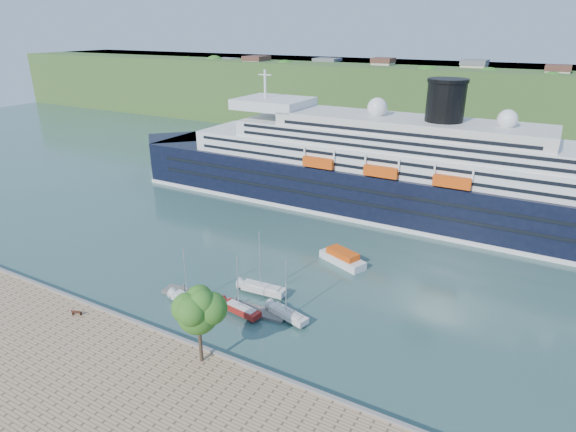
# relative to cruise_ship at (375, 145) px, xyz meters

# --- Properties ---
(ground) EXTENTS (400.00, 400.00, 0.00)m
(ground) POSITION_rel_cruise_ship_xyz_m (-5.89, -56.68, -14.01)
(ground) COLOR #2A4C44
(ground) RESTS_ON ground
(far_hillside) EXTENTS (400.00, 50.00, 24.00)m
(far_hillside) POSITION_rel_cruise_ship_xyz_m (-5.89, 88.32, -2.01)
(far_hillside) COLOR #395E25
(far_hillside) RESTS_ON ground
(quay_coping) EXTENTS (220.00, 0.50, 0.30)m
(quay_coping) POSITION_rel_cruise_ship_xyz_m (-5.89, -56.88, -12.86)
(quay_coping) COLOR slate
(quay_coping) RESTS_ON promenade
(cruise_ship) EXTENTS (124.82, 18.22, 28.03)m
(cruise_ship) POSITION_rel_cruise_ship_xyz_m (0.00, 0.00, 0.00)
(cruise_ship) COLOR black
(cruise_ship) RESTS_ON ground
(park_bench) EXTENTS (1.44, 0.98, 0.86)m
(park_bench) POSITION_rel_cruise_ship_xyz_m (-19.33, -59.38, -12.59)
(park_bench) COLOR #4D2316
(park_bench) RESTS_ON promenade
(promenade_tree) EXTENTS (6.21, 6.21, 10.28)m
(promenade_tree) POSITION_rel_cruise_ship_xyz_m (1.16, -58.67, -7.87)
(promenade_tree) COLOR #255F19
(promenade_tree) RESTS_ON promenade
(floating_pontoon) EXTENTS (19.71, 4.22, 0.44)m
(floating_pontoon) POSITION_rel_cruise_ship_xyz_m (-5.03, -46.40, -13.80)
(floating_pontoon) COLOR slate
(floating_pontoon) RESTS_ON ground
(sailboat_white_near) EXTENTS (6.78, 2.52, 8.55)m
(sailboat_white_near) POSITION_rel_cruise_ship_xyz_m (-8.66, -49.10, -9.74)
(sailboat_white_near) COLOR silver
(sailboat_white_near) RESTS_ON ground
(sailboat_red) EXTENTS (6.71, 2.74, 8.41)m
(sailboat_red) POSITION_rel_cruise_ship_xyz_m (-1.04, -47.47, -9.81)
(sailboat_red) COLOR maroon
(sailboat_red) RESTS_ON ground
(sailboat_white_far) EXTENTS (6.83, 3.46, 8.50)m
(sailboat_white_far) POSITION_rel_cruise_ship_xyz_m (5.13, -45.36, -9.76)
(sailboat_white_far) COLOR silver
(sailboat_white_far) RESTS_ON ground
(tender_launch) EXTENTS (8.87, 5.80, 2.32)m
(tender_launch) POSITION_rel_cruise_ship_xyz_m (4.85, -26.47, -12.85)
(tender_launch) COLOR #DF490D
(tender_launch) RESTS_ON ground
(sailboat_extra) EXTENTS (7.52, 2.60, 9.54)m
(sailboat_extra) POSITION_rel_cruise_ship_xyz_m (-1.26, -41.40, -9.25)
(sailboat_extra) COLOR silver
(sailboat_extra) RESTS_ON ground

